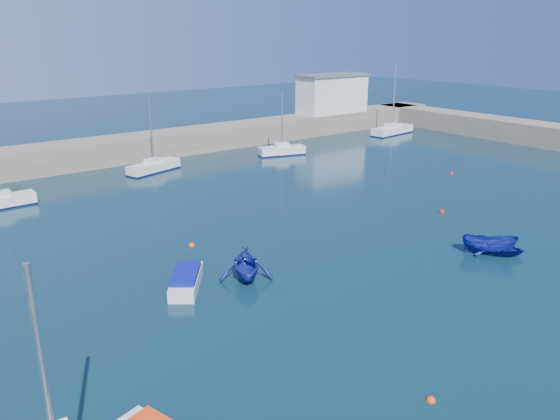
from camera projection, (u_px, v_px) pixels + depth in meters
ground at (526, 331)px, 25.69m from camera, size 220.00×220.00×0.00m
back_wall at (130, 148)px, 59.92m from camera, size 96.00×4.50×2.60m
right_arm at (476, 125)px, 74.91m from camera, size 4.50×32.00×2.60m
harbor_office at (332, 95)px, 76.14m from camera, size 10.00×4.00×5.00m
sailboat_5 at (1, 201)px, 43.59m from camera, size 5.09×1.50×6.81m
sailboat_6 at (154, 167)px, 54.83m from camera, size 6.04×3.24×7.66m
sailboat_7 at (282, 150)px, 62.27m from camera, size 5.52×2.97×7.13m
sailboat_8 at (392, 130)px, 75.09m from camera, size 7.42×2.88×9.37m
motorboat_1 at (186, 280)px, 29.97m from camera, size 3.46×3.98×0.97m
dinghy_center at (496, 248)px, 34.64m from camera, size 3.80×4.15×0.70m
dinghy_left at (246, 264)px, 30.87m from camera, size 4.37×4.57×1.87m
dinghy_right at (489, 245)px, 34.37m from camera, size 3.12×3.39×1.30m
buoy_0 at (431, 401)px, 20.85m from camera, size 0.38×0.38×0.38m
buoy_1 at (442, 212)px, 42.70m from camera, size 0.47×0.47×0.47m
buoy_3 at (192, 246)px, 35.99m from camera, size 0.45×0.45×0.45m
buoy_4 at (452, 174)px, 54.33m from camera, size 0.39×0.39×0.39m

